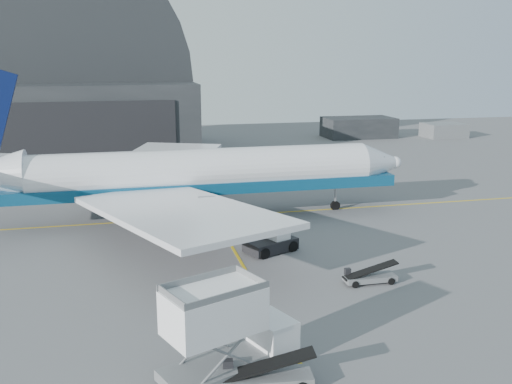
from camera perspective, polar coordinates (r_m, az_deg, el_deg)
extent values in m
plane|color=#565659|center=(40.85, 0.25, -10.00)|extent=(200.00, 200.00, 0.00)
cube|color=gold|center=(59.39, -4.19, -2.45)|extent=(80.00, 0.25, 0.02)
cube|color=gold|center=(39.07, 0.94, -11.13)|extent=(0.25, 40.00, 0.02)
cube|color=black|center=(102.85, -20.59, 6.90)|extent=(50.00, 28.00, 12.00)
cube|color=black|center=(89.09, -21.65, 5.27)|extent=(42.00, 0.40, 9.50)
cube|color=black|center=(119.17, 10.18, 5.43)|extent=(14.00, 8.00, 4.00)
cube|color=slate|center=(123.39, 18.23, 5.23)|extent=(8.00, 6.00, 2.80)
cylinder|color=white|center=(57.92, -5.15, 2.11)|extent=(33.99, 4.53, 4.53)
cone|color=white|center=(63.33, 12.21, 2.84)|extent=(4.15, 4.53, 4.53)
sphere|color=white|center=(64.16, 13.74, 2.89)|extent=(1.32, 1.32, 1.32)
cube|color=black|center=(62.76, 11.30, 3.31)|extent=(2.45, 2.08, 0.66)
cube|color=navy|center=(58.22, -5.12, 0.70)|extent=(39.65, 4.58, 1.13)
cube|color=white|center=(46.76, -7.77, -1.91)|extent=(17.41, 23.15, 1.38)
cube|color=white|center=(68.82, -9.57, 2.99)|extent=(17.41, 23.15, 1.38)
cylinder|color=gray|center=(51.08, -4.96, -2.27)|extent=(4.91, 2.55, 2.55)
cylinder|color=gray|center=(65.65, -6.84, 1.23)|extent=(4.91, 2.55, 2.55)
cylinder|color=#A5A5AA|center=(62.19, 7.95, -0.56)|extent=(0.26, 0.26, 2.64)
cylinder|color=black|center=(62.41, 7.92, -1.36)|extent=(1.04, 0.33, 1.04)
cylinder|color=black|center=(55.83, -6.55, -3.00)|extent=(1.23, 0.42, 1.23)
cylinder|color=black|center=(61.62, -7.20, -1.44)|extent=(1.23, 0.42, 1.23)
cube|color=slate|center=(30.94, -3.00, -16.93)|extent=(7.40, 5.19, 0.57)
cube|color=white|center=(31.99, 1.60, -13.95)|extent=(2.71, 3.14, 1.83)
cube|color=black|center=(32.34, 2.84, -13.08)|extent=(0.93, 2.04, 1.03)
cube|color=white|center=(29.09, -4.24, -11.76)|extent=(5.54, 4.50, 2.29)
cylinder|color=black|center=(31.50, 2.45, -16.69)|extent=(0.98, 0.67, 0.92)
cylinder|color=black|center=(33.18, -0.21, -15.00)|extent=(0.98, 0.67, 0.92)
cylinder|color=black|center=(30.82, -8.59, -17.58)|extent=(0.98, 0.67, 0.92)
cube|color=black|center=(48.72, 1.47, -5.30)|extent=(4.92, 3.92, 0.97)
cube|color=white|center=(48.84, 2.08, -4.19)|extent=(2.17, 2.39, 0.97)
cylinder|color=black|center=(48.89, 3.66, -5.46)|extent=(1.04, 0.74, 0.97)
cylinder|color=black|center=(50.47, 2.07, -4.82)|extent=(1.04, 0.74, 0.97)
cylinder|color=black|center=(47.09, 0.82, -6.18)|extent=(1.04, 0.74, 0.97)
cylinder|color=black|center=(48.73, -0.73, -5.49)|extent=(1.04, 0.74, 0.97)
cube|color=slate|center=(30.14, 1.04, -18.16)|extent=(4.76, 2.06, 0.47)
cube|color=black|center=(29.76, 1.05, -16.95)|extent=(5.01, 1.57, 1.34)
cube|color=black|center=(30.20, -2.83, -16.94)|extent=(0.57, 0.47, 0.63)
cylinder|color=black|center=(31.08, 4.06, -17.46)|extent=(0.65, 0.33, 0.63)
cylinder|color=black|center=(30.69, -2.42, -17.88)|extent=(0.65, 0.33, 0.63)
cube|color=slate|center=(43.09, 11.32, -8.43)|extent=(3.85, 1.33, 0.39)
cube|color=black|center=(42.87, 11.36, -7.67)|extent=(4.10, 0.89, 1.12)
cube|color=black|center=(42.76, 9.14, -7.88)|extent=(0.44, 0.35, 0.52)
cylinder|color=black|center=(43.20, 13.36, -8.67)|extent=(0.53, 0.22, 0.52)
cylinder|color=black|center=(44.22, 12.67, -8.10)|extent=(0.53, 0.22, 0.52)
cylinder|color=black|center=(42.10, 9.89, -9.09)|extent=(0.53, 0.22, 0.52)
cylinder|color=black|center=(43.14, 9.26, -8.50)|extent=(0.53, 0.22, 0.52)
cube|color=#FF4908|center=(39.38, -4.11, -10.95)|extent=(0.37, 0.37, 0.03)
cone|color=#FF4908|center=(39.28, -4.11, -10.62)|extent=(0.37, 0.37, 0.53)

